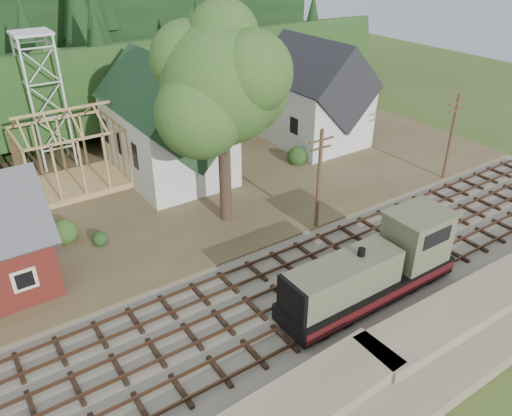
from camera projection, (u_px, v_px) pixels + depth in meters
ground at (283, 299)px, 30.72m from camera, size 140.00×140.00×0.00m
embankment at (386, 391)px, 24.58m from camera, size 64.00×5.00×1.60m
railroad_bed at (283, 298)px, 30.68m from camera, size 64.00×11.00×0.16m
village_flat at (160, 188)px, 43.65m from camera, size 64.00×26.00×0.30m
hillside at (77, 115)px, 61.06m from camera, size 70.00×28.96×12.74m
ridge at (44, 86)px, 72.62m from camera, size 80.00×20.00×12.00m
church at (167, 123)px, 43.39m from camera, size 8.40×15.17×13.00m
farmhouse at (314, 98)px, 50.89m from camera, size 8.40×10.80×10.60m
timber_frame at (71, 155)px, 42.08m from camera, size 8.20×6.20×6.99m
lattice_tower at (36, 60)px, 43.11m from camera, size 3.20×3.20×12.12m
big_tree at (224, 92)px, 34.08m from camera, size 10.90×8.40×14.70m
telegraph_pole_near at (319, 179)px, 35.84m from camera, size 2.20×0.28×8.00m
telegraph_pole_far at (451, 136)px, 43.19m from camera, size 2.20×0.28×8.00m
locomotive at (376, 270)px, 29.80m from camera, size 12.06×3.02×4.82m
car_blue at (19, 281)px, 30.81m from camera, size 3.25×3.86×1.25m
car_red at (333, 137)px, 52.54m from camera, size 4.18×3.56×1.07m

